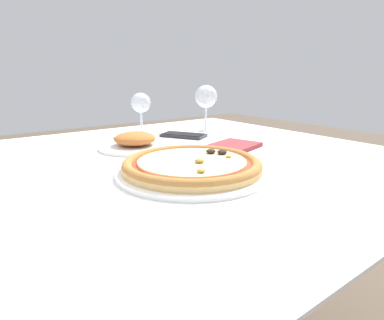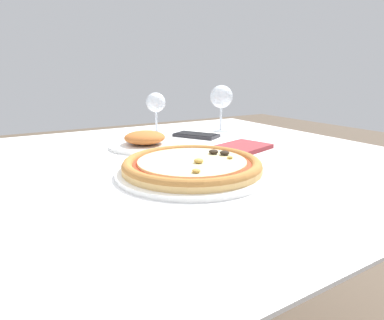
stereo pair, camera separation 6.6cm
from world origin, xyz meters
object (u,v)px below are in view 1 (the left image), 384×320
(wine_glass_far_right, at_px, (206,98))
(cell_phone, at_px, (184,135))
(pizza_plate, at_px, (192,166))
(wine_glass_far_left, at_px, (141,105))
(dining_table, at_px, (152,195))
(side_plate, at_px, (135,142))

(wine_glass_far_right, bearing_deg, cell_phone, -159.47)
(pizza_plate, relative_size, wine_glass_far_left, 2.25)
(wine_glass_far_left, height_order, wine_glass_far_right, wine_glass_far_right)
(pizza_plate, distance_m, wine_glass_far_left, 0.51)
(pizza_plate, bearing_deg, wine_glass_far_left, 73.72)
(dining_table, relative_size, wine_glass_far_right, 7.65)
(dining_table, height_order, pizza_plate, pizza_plate)
(wine_glass_far_left, bearing_deg, wine_glass_far_right, -23.69)
(dining_table, bearing_deg, pizza_plate, -79.58)
(side_plate, bearing_deg, wine_glass_far_right, 17.74)
(dining_table, bearing_deg, wine_glass_far_left, 64.88)
(pizza_plate, bearing_deg, cell_phone, 57.30)
(dining_table, distance_m, pizza_plate, 0.17)
(dining_table, bearing_deg, side_plate, 76.08)
(wine_glass_far_right, bearing_deg, wine_glass_far_left, 156.31)
(pizza_plate, height_order, wine_glass_far_left, wine_glass_far_left)
(dining_table, distance_m, cell_phone, 0.33)
(dining_table, height_order, cell_phone, cell_phone)
(dining_table, xyz_separation_m, cell_phone, (0.24, 0.21, 0.09))
(cell_phone, relative_size, side_plate, 0.81)
(dining_table, relative_size, pizza_plate, 3.98)
(wine_glass_far_right, xyz_separation_m, side_plate, (-0.34, -0.11, -0.10))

